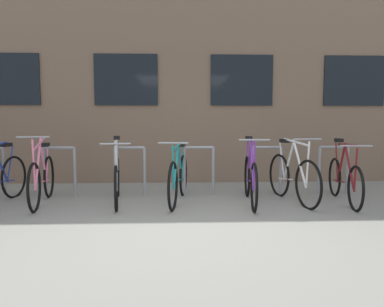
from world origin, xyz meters
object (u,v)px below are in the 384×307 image
(bicycle_purple, at_px, (250,178))
(bicycle_silver, at_px, (117,178))
(bicycle_pink, at_px, (42,179))
(bicycle_white, at_px, (292,177))
(bicycle_maroon, at_px, (344,179))
(bicycle_teal, at_px, (179,177))

(bicycle_purple, bearing_deg, bicycle_silver, 176.54)
(bicycle_pink, height_order, bicycle_white, bicycle_pink)
(bicycle_maroon, bearing_deg, bicycle_purple, 179.13)
(bicycle_white, bearing_deg, bicycle_silver, 178.62)
(bicycle_silver, relative_size, bicycle_pink, 1.00)
(bicycle_teal, distance_m, bicycle_white, 1.83)
(bicycle_purple, height_order, bicycle_silver, bicycle_silver)
(bicycle_maroon, bearing_deg, bicycle_pink, 178.72)
(bicycle_teal, bearing_deg, bicycle_pink, -178.92)
(bicycle_purple, relative_size, bicycle_white, 1.05)
(bicycle_purple, distance_m, bicycle_teal, 1.14)
(bicycle_maroon, distance_m, bicycle_teal, 2.64)
(bicycle_teal, bearing_deg, bicycle_white, -2.00)
(bicycle_pink, distance_m, bicycle_teal, 2.14)
(bicycle_purple, xyz_separation_m, bicycle_maroon, (1.50, -0.02, -0.02))
(bicycle_silver, bearing_deg, bicycle_white, -1.38)
(bicycle_silver, bearing_deg, bicycle_maroon, -2.39)
(bicycle_maroon, bearing_deg, bicycle_white, 174.14)
(bicycle_pink, xyz_separation_m, bicycle_white, (3.97, -0.02, 0.01))
(bicycle_teal, relative_size, bicycle_white, 1.06)
(bicycle_pink, bearing_deg, bicycle_purple, -1.47)
(bicycle_purple, bearing_deg, bicycle_teal, 173.76)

